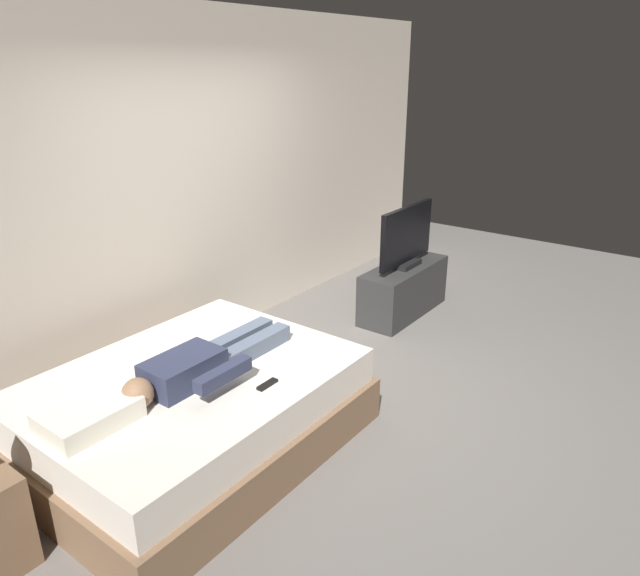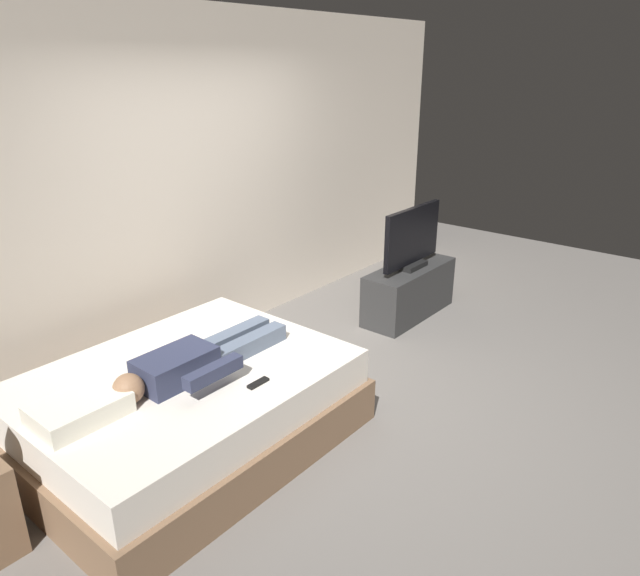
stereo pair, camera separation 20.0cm
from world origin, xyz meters
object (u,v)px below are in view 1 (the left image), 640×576
(remote, at_px, (267,384))
(tv, at_px, (406,238))
(bed, at_px, (193,411))
(pillow, at_px, (89,415))
(tv_stand, at_px, (403,290))
(person, at_px, (201,364))

(remote, bearing_deg, tv, 10.60)
(bed, distance_m, tv, 2.77)
(remote, relative_size, tv, 0.17)
(pillow, bearing_deg, remote, -29.14)
(tv_stand, bearing_deg, pillow, 179.78)
(pillow, relative_size, remote, 3.20)
(remote, height_order, tv_stand, remote)
(pillow, relative_size, person, 0.38)
(bed, distance_m, person, 0.37)
(pillow, distance_m, tv_stand, 3.43)
(remote, height_order, tv, tv)
(person, relative_size, tv_stand, 1.15)
(bed, height_order, pillow, pillow)
(pillow, bearing_deg, tv, -0.22)
(pillow, height_order, tv_stand, pillow)
(person, relative_size, tv, 1.43)
(bed, height_order, remote, remote)
(tv_stand, height_order, tv, tv)
(person, height_order, tv, tv)
(pillow, bearing_deg, tv_stand, -0.22)
(bed, distance_m, tv_stand, 2.72)
(bed, relative_size, pillow, 4.23)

